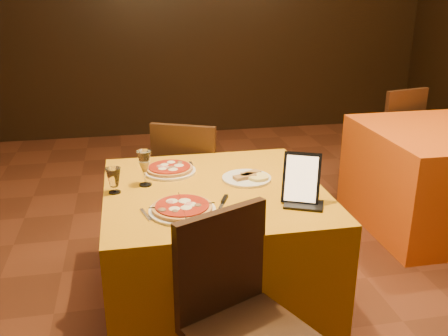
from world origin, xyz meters
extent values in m
cube|color=#5E2D19|center=(0.00, 0.00, -0.01)|extent=(6.00, 7.00, 0.01)
cube|color=black|center=(0.00, 3.50, 1.40)|extent=(6.00, 0.01, 2.80)
cube|color=orange|center=(-0.24, -0.15, 0.38)|extent=(1.10, 1.10, 0.75)
cube|color=#DE540E|center=(1.60, 0.61, 0.38)|extent=(1.10, 1.10, 0.75)
cylinder|color=white|center=(-0.43, -0.41, 0.76)|extent=(0.31, 0.31, 0.01)
cylinder|color=#AD4C23|center=(-0.43, -0.41, 0.77)|extent=(0.28, 0.28, 0.02)
cylinder|color=white|center=(-0.44, 0.12, 0.76)|extent=(0.29, 0.29, 0.01)
cylinder|color=#AD4C23|center=(-0.44, 0.12, 0.77)|extent=(0.26, 0.26, 0.02)
cylinder|color=white|center=(-0.05, -0.07, 0.76)|extent=(0.26, 0.26, 0.01)
cylinder|color=olive|center=(-0.05, -0.07, 0.77)|extent=(0.16, 0.16, 0.02)
cube|color=black|center=(0.13, -0.40, 0.87)|extent=(0.20, 0.16, 0.23)
cube|color=silver|center=(-0.25, -0.40, 0.75)|extent=(0.09, 0.19, 0.01)
cube|color=silver|center=(-0.60, -0.41, 0.75)|extent=(0.05, 0.14, 0.01)
cube|color=silver|center=(-0.31, 0.18, 0.75)|extent=(0.02, 0.16, 0.01)
camera|label=1|loc=(-0.64, -2.46, 1.72)|focal=40.00mm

